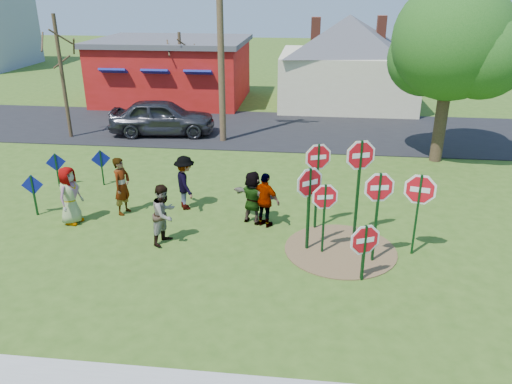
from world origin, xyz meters
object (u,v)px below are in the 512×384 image
person_a (70,195)px  utility_pole (220,30)px  stop_sign_b (318,165)px  suv (162,117)px  stop_sign_d (360,165)px  stop_sign_a (325,203)px  leafy_tree (455,47)px  person_b (122,186)px  stop_sign_c (378,197)px

person_a → utility_pole: 10.78m
stop_sign_b → suv: stop_sign_b is taller
utility_pole → stop_sign_d: bearing=-59.0°
person_a → stop_sign_a: bearing=-85.7°
stop_sign_d → leafy_tree: (4.08, 7.63, 2.42)m
suv → utility_pole: bearing=-109.0°
stop_sign_a → suv: stop_sign_a is taller
stop_sign_b → person_b: stop_sign_b is taller
stop_sign_b → person_b: 6.42m
person_b → leafy_tree: leafy_tree is taller
person_b → utility_pole: 9.66m
stop_sign_a → stop_sign_c: size_ratio=0.81×
stop_sign_d → stop_sign_c: bearing=-93.6°
stop_sign_c → person_a: (-9.27, 1.35, -0.97)m
stop_sign_d → stop_sign_a: bearing=-153.8°
stop_sign_d → utility_pole: bearing=100.6°
stop_sign_a → suv: (-7.90, 11.16, -0.61)m
utility_pole → suv: bearing=167.1°
utility_pole → leafy_tree: (9.75, -1.78, -0.40)m
utility_pole → leafy_tree: size_ratio=1.33×
stop_sign_d → utility_pole: 11.34m
stop_sign_d → leafy_tree: size_ratio=0.43×
stop_sign_d → leafy_tree: leafy_tree is taller
person_a → stop_sign_b: bearing=-74.6°
utility_pole → leafy_tree: 9.92m
person_a → utility_pole: size_ratio=0.19×
stop_sign_d → person_b: (-7.49, 0.89, -1.36)m
person_b → leafy_tree: (11.57, 6.74, 3.78)m
stop_sign_d → leafy_tree: 8.99m
stop_sign_c → person_b: stop_sign_c is taller
stop_sign_a → stop_sign_c: 1.46m
stop_sign_a → stop_sign_b: 1.63m
stop_sign_a → leafy_tree: leafy_tree is taller
stop_sign_a → person_a: bearing=158.9°
person_a → utility_pole: (3.19, 9.40, 4.21)m
stop_sign_d → person_b: size_ratio=1.65×
stop_sign_b → leafy_tree: 9.26m
suv → leafy_tree: leafy_tree is taller
stop_sign_a → person_b: 6.82m
stop_sign_d → person_a: size_ratio=1.70×
stop_sign_a → suv: bearing=111.6°
stop_sign_b → utility_pole: 10.44m
stop_sign_b → stop_sign_d: (1.18, -0.49, 0.23)m
stop_sign_d → suv: stop_sign_d is taller
stop_sign_a → suv: 13.69m
person_b → suv: person_b is taller
suv → utility_pole: size_ratio=0.53×
stop_sign_c → person_b: size_ratio=1.41×
stop_sign_c → person_a: size_ratio=1.45×
stop_sign_b → stop_sign_d: 1.30m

